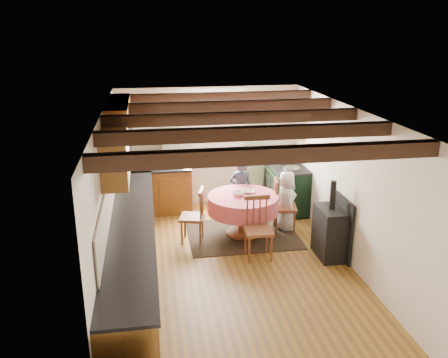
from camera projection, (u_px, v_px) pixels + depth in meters
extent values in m
cube|color=#916220|center=(232.00, 265.00, 7.30)|extent=(3.60, 5.50, 0.00)
cube|color=white|center=(233.00, 111.00, 6.55)|extent=(3.60, 5.50, 0.00)
cube|color=silver|center=(208.00, 147.00, 9.50)|extent=(3.60, 0.00, 2.40)
cube|color=silver|center=(287.00, 292.00, 4.35)|extent=(3.60, 0.00, 2.40)
cube|color=silver|center=(107.00, 200.00, 6.65)|extent=(0.00, 5.50, 2.40)
cube|color=silver|center=(349.00, 186.00, 7.20)|extent=(0.00, 5.50, 2.40)
cube|color=#311D12|center=(270.00, 155.00, 4.70)|extent=(3.60, 0.16, 0.16)
cube|color=#311D12|center=(248.00, 133.00, 5.64)|extent=(3.60, 0.16, 0.16)
cube|color=#311D12|center=(233.00, 118.00, 6.58)|extent=(3.60, 0.16, 0.16)
cube|color=#311D12|center=(222.00, 106.00, 7.51)|extent=(3.60, 0.16, 0.16)
cube|color=#311D12|center=(213.00, 97.00, 8.45)|extent=(3.60, 0.16, 0.16)
cube|color=beige|center=(110.00, 192.00, 6.93)|extent=(0.02, 4.50, 0.55)
cube|color=beige|center=(158.00, 149.00, 9.33)|extent=(1.40, 0.02, 0.55)
cube|color=brown|center=(132.00, 247.00, 6.93)|extent=(0.60, 5.30, 0.88)
cube|color=brown|center=(158.00, 190.00, 9.30)|extent=(1.30, 0.60, 0.88)
cube|color=black|center=(132.00, 218.00, 6.79)|extent=(0.64, 5.30, 0.04)
cube|color=black|center=(157.00, 168.00, 9.13)|extent=(1.30, 0.64, 0.04)
cube|color=brown|center=(120.00, 129.00, 7.56)|extent=(0.34, 1.80, 0.90)
cube|color=brown|center=(115.00, 157.00, 6.17)|extent=(0.34, 0.90, 0.70)
cube|color=white|center=(213.00, 127.00, 9.38)|extent=(1.34, 0.03, 1.54)
cube|color=white|center=(213.00, 127.00, 9.38)|extent=(1.20, 0.01, 1.40)
cube|color=#9EC48F|center=(171.00, 155.00, 9.32)|extent=(0.35, 0.10, 2.10)
cube|color=#9EC48F|center=(255.00, 151.00, 9.59)|extent=(0.35, 0.10, 2.10)
cylinder|color=black|center=(214.00, 98.00, 9.11)|extent=(2.00, 0.03, 0.03)
cube|color=gold|center=(301.00, 124.00, 9.20)|extent=(0.04, 0.50, 0.60)
cylinder|color=silver|center=(260.00, 121.00, 9.48)|extent=(0.30, 0.02, 0.30)
cube|color=black|center=(243.00, 235.00, 8.36)|extent=(1.91, 1.49, 0.01)
imported|color=#2B3642|center=(241.00, 190.00, 8.85)|extent=(0.48, 0.36, 1.19)
imported|color=silver|center=(286.00, 201.00, 8.44)|extent=(0.38, 0.56, 1.09)
imported|color=silver|center=(248.00, 192.00, 8.23)|extent=(0.27, 0.27, 0.05)
imported|color=silver|center=(238.00, 194.00, 8.12)|extent=(0.23, 0.23, 0.07)
imported|color=silver|center=(245.00, 191.00, 8.23)|extent=(0.12, 0.12, 0.09)
cylinder|color=#262628|center=(142.00, 161.00, 9.11)|extent=(0.13, 0.13, 0.23)
cylinder|color=#262628|center=(159.00, 162.00, 9.16)|extent=(0.17, 0.17, 0.19)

